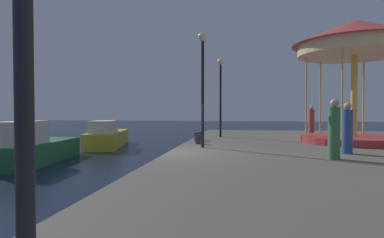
{
  "coord_description": "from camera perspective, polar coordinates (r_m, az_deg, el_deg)",
  "views": [
    {
      "loc": [
        2.53,
        -10.85,
        2.21
      ],
      "look_at": [
        0.41,
        2.49,
        1.88
      ],
      "focal_mm": 29.43,
      "sensor_mm": 36.0,
      "label": 1
    }
  ],
  "objects": [
    {
      "name": "ground_plane",
      "position": [
        11.35,
        -4.09,
        -9.82
      ],
      "size": [
        120.0,
        120.0,
        0.0
      ],
      "primitive_type": "plane",
      "color": "black"
    },
    {
      "name": "quay_dock",
      "position": [
        11.83,
        30.87,
        -7.6
      ],
      "size": [
        13.8,
        25.78,
        0.8
      ],
      "primitive_type": "cube",
      "color": "#5B564F",
      "rests_on": "ground"
    },
    {
      "name": "motorboat_green",
      "position": [
        14.84,
        -26.76,
        -4.7
      ],
      "size": [
        2.19,
        5.33,
        1.82
      ],
      "color": "#236638",
      "rests_on": "ground"
    },
    {
      "name": "motorboat_yellow",
      "position": [
        20.26,
        -15.14,
        -3.11
      ],
      "size": [
        2.96,
        5.83,
        1.65
      ],
      "color": "gold",
      "rests_on": "ground"
    },
    {
      "name": "carousel",
      "position": [
        16.08,
        27.39,
        10.95
      ],
      "size": [
        5.41,
        5.41,
        5.48
      ],
      "color": "#B23333",
      "rests_on": "quay_dock"
    },
    {
      "name": "lamp_post_mid_promenade",
      "position": [
        12.34,
        1.95,
        8.99
      ],
      "size": [
        0.36,
        0.36,
        4.47
      ],
      "color": "black",
      "rests_on": "quay_dock"
    },
    {
      "name": "lamp_post_far_end",
      "position": [
        17.4,
        5.2,
        6.45
      ],
      "size": [
        0.36,
        0.36,
        4.3
      ],
      "color": "black",
      "rests_on": "quay_dock"
    },
    {
      "name": "bollard_north",
      "position": [
        13.59,
        1.11,
        -3.7
      ],
      "size": [
        0.24,
        0.24,
        0.4
      ],
      "primitive_type": "cylinder",
      "color": "#2D2D33",
      "rests_on": "quay_dock"
    },
    {
      "name": "bollard_south",
      "position": [
        14.87,
        0.87,
        -3.26
      ],
      "size": [
        0.24,
        0.24,
        0.4
      ],
      "primitive_type": "cylinder",
      "color": "#2D2D33",
      "rests_on": "quay_dock"
    },
    {
      "name": "bollard_center",
      "position": [
        15.38,
        1.33,
        -3.1
      ],
      "size": [
        0.24,
        0.24,
        0.4
      ],
      "primitive_type": "cylinder",
      "color": "#2D2D33",
      "rests_on": "quay_dock"
    },
    {
      "name": "person_by_the_water",
      "position": [
        11.65,
        26.32,
        -1.75
      ],
      "size": [
        0.34,
        0.34,
        1.71
      ],
      "color": "#2D4C8C",
      "rests_on": "quay_dock"
    },
    {
      "name": "person_mid_promenade",
      "position": [
        20.92,
        20.84,
        -0.26
      ],
      "size": [
        0.34,
        0.34,
        1.78
      ],
      "color": "#B23833",
      "rests_on": "quay_dock"
    },
    {
      "name": "person_far_corner",
      "position": [
        10.15,
        24.36,
        -1.99
      ],
      "size": [
        0.34,
        0.34,
        1.78
      ],
      "color": "#387247",
      "rests_on": "quay_dock"
    }
  ]
}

